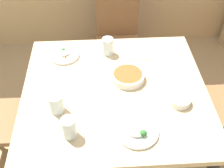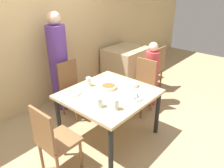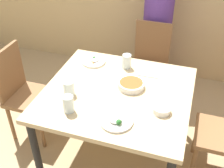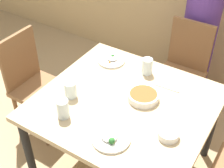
{
  "view_description": "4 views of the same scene",
  "coord_description": "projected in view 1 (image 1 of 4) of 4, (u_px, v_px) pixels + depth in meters",
  "views": [
    {
      "loc": [
        -0.09,
        -1.24,
        1.98
      ],
      "look_at": [
        -0.02,
        0.05,
        0.72
      ],
      "focal_mm": 45.0,
      "sensor_mm": 36.0,
      "label": 1
    },
    {
      "loc": [
        -1.96,
        -1.74,
        2.1
      ],
      "look_at": [
        0.06,
        -0.0,
        0.83
      ],
      "focal_mm": 35.0,
      "sensor_mm": 36.0,
      "label": 2
    },
    {
      "loc": [
        0.51,
        -1.71,
        2.08
      ],
      "look_at": [
        -0.05,
        0.0,
        0.78
      ],
      "focal_mm": 45.0,
      "sensor_mm": 36.0,
      "label": 3
    },
    {
      "loc": [
        0.77,
        -1.39,
        2.14
      ],
      "look_at": [
        -0.09,
        -0.03,
        0.85
      ],
      "focal_mm": 50.0,
      "sensor_mm": 36.0,
      "label": 4
    }
  ],
  "objects": [
    {
      "name": "ground_plane",
      "position": [
        114.0,
        152.0,
        2.28
      ],
      "size": [
        10.0,
        10.0,
        0.0
      ],
      "primitive_type": "plane",
      "color": "tan"
    },
    {
      "name": "dining_table",
      "position": [
        115.0,
        98.0,
        1.83
      ],
      "size": [
        1.16,
        1.09,
        0.72
      ],
      "color": "tan",
      "rests_on": "ground_plane"
    },
    {
      "name": "chair_adult_spot",
      "position": [
        118.0,
        38.0,
        2.57
      ],
      "size": [
        0.4,
        0.4,
        0.92
      ],
      "color": "brown",
      "rests_on": "ground_plane"
    },
    {
      "name": "bowl_curry",
      "position": [
        128.0,
        76.0,
        1.82
      ],
      "size": [
        0.21,
        0.21,
        0.05
      ],
      "color": "white",
      "rests_on": "dining_table"
    },
    {
      "name": "plate_rice_adult",
      "position": [
        137.0,
        131.0,
        1.52
      ],
      "size": [
        0.24,
        0.24,
        0.06
      ],
      "color": "white",
      "rests_on": "dining_table"
    },
    {
      "name": "plate_rice_child",
      "position": [
        64.0,
        54.0,
        2.0
      ],
      "size": [
        0.22,
        0.22,
        0.05
      ],
      "color": "white",
      "rests_on": "dining_table"
    },
    {
      "name": "bowl_rice_small",
      "position": [
        180.0,
        100.0,
        1.67
      ],
      "size": [
        0.13,
        0.13,
        0.05
      ],
      "color": "white",
      "rests_on": "dining_table"
    },
    {
      "name": "glass_water_tall",
      "position": [
        56.0,
        103.0,
        1.61
      ],
      "size": [
        0.08,
        0.08,
        0.12
      ],
      "color": "silver",
      "rests_on": "dining_table"
    },
    {
      "name": "glass_water_short",
      "position": [
        69.0,
        128.0,
        1.47
      ],
      "size": [
        0.08,
        0.08,
        0.13
      ],
      "color": "silver",
      "rests_on": "dining_table"
    },
    {
      "name": "glass_water_center",
      "position": [
        108.0,
        46.0,
        1.99
      ],
      "size": [
        0.08,
        0.08,
        0.13
      ],
      "color": "silver",
      "rests_on": "dining_table"
    },
    {
      "name": "fork_steel",
      "position": [
        138.0,
        59.0,
        1.98
      ],
      "size": [
        0.18,
        0.03,
        0.01
      ],
      "color": "silver",
      "rests_on": "dining_table"
    }
  ]
}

